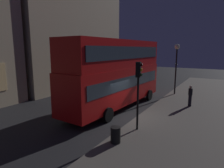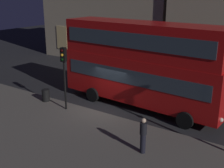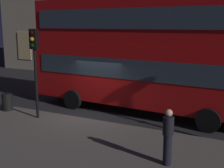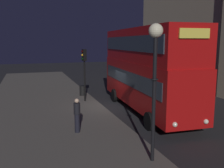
% 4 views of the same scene
% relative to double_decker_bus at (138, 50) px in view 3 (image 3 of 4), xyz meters
% --- Properties ---
extents(ground_plane, '(80.00, 80.00, 0.00)m').
position_rel_double_decker_bus_xyz_m(ground_plane, '(-1.55, -1.95, -3.03)').
color(ground_plane, '#232326').
extents(sidewalk_slab, '(44.00, 7.77, 0.12)m').
position_rel_double_decker_bus_xyz_m(sidewalk_slab, '(-1.55, -6.35, -2.97)').
color(sidewalk_slab, '#5B564F').
rests_on(sidewalk_slab, ground).
extents(double_decker_bus, '(11.15, 3.32, 5.42)m').
position_rel_double_decker_bus_xyz_m(double_decker_bus, '(0.00, 0.00, 0.00)').
color(double_decker_bus, '#B20F0F').
rests_on(double_decker_bus, ground).
extents(traffic_light_near_kerb, '(0.36, 0.38, 3.92)m').
position_rel_double_decker_bus_xyz_m(traffic_light_near_kerb, '(-3.46, -3.37, -0.09)').
color(traffic_light_near_kerb, black).
rests_on(traffic_light_near_kerb, sidewalk_slab).
extents(pedestrian, '(0.32, 0.32, 1.72)m').
position_rel_double_decker_bus_xyz_m(pedestrian, '(3.03, -5.20, -2.02)').
color(pedestrian, black).
rests_on(pedestrian, sidewalk_slab).
extents(litter_bin, '(0.50, 0.50, 0.82)m').
position_rel_double_decker_bus_xyz_m(litter_bin, '(-5.55, -3.09, -2.50)').
color(litter_bin, black).
rests_on(litter_bin, sidewalk_slab).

